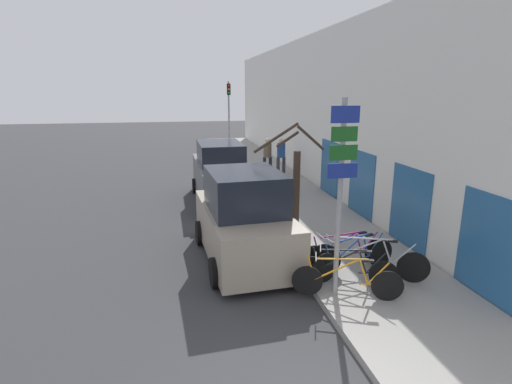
{
  "coord_description": "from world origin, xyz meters",
  "views": [
    {
      "loc": [
        -1.67,
        -3.97,
        4.18
      ],
      "look_at": [
        0.38,
        6.18,
        1.52
      ],
      "focal_mm": 28.0,
      "sensor_mm": 36.0,
      "label": 1
    }
  ],
  "objects_px": {
    "pedestrian_near": "(281,154)",
    "pedestrian_far": "(267,154)",
    "bicycle_3": "(354,258)",
    "bicycle_4": "(346,252)",
    "signpost": "(340,187)",
    "street_tree": "(295,184)",
    "bicycle_0": "(347,281)",
    "bicycle_2": "(369,260)",
    "bicycle_1": "(348,270)",
    "traffic_light": "(229,110)",
    "parked_car_0": "(244,221)",
    "parked_car_1": "(220,175)"
  },
  "relations": [
    {
      "from": "pedestrian_near",
      "to": "pedestrian_far",
      "type": "height_order",
      "value": "pedestrian_near"
    },
    {
      "from": "bicycle_3",
      "to": "bicycle_4",
      "type": "xyz_separation_m",
      "value": [
        -0.02,
        0.41,
        -0.02
      ]
    },
    {
      "from": "pedestrian_far",
      "to": "bicycle_3",
      "type": "bearing_deg",
      "value": 81.91
    },
    {
      "from": "signpost",
      "to": "street_tree",
      "type": "height_order",
      "value": "signpost"
    },
    {
      "from": "signpost",
      "to": "bicycle_0",
      "type": "height_order",
      "value": "signpost"
    },
    {
      "from": "signpost",
      "to": "pedestrian_far",
      "type": "height_order",
      "value": "signpost"
    },
    {
      "from": "bicycle_2",
      "to": "bicycle_3",
      "type": "distance_m",
      "value": 0.32
    },
    {
      "from": "signpost",
      "to": "bicycle_1",
      "type": "distance_m",
      "value": 1.9
    },
    {
      "from": "bicycle_1",
      "to": "traffic_light",
      "type": "distance_m",
      "value": 16.97
    },
    {
      "from": "bicycle_2",
      "to": "bicycle_0",
      "type": "bearing_deg",
      "value": 157.6
    },
    {
      "from": "signpost",
      "to": "bicycle_0",
      "type": "distance_m",
      "value": 1.87
    },
    {
      "from": "signpost",
      "to": "parked_car_0",
      "type": "xyz_separation_m",
      "value": [
        -1.49,
        2.31,
        -1.33
      ]
    },
    {
      "from": "bicycle_0",
      "to": "parked_car_0",
      "type": "xyz_separation_m",
      "value": [
        -1.62,
        2.56,
        0.52
      ]
    },
    {
      "from": "bicycle_0",
      "to": "bicycle_2",
      "type": "distance_m",
      "value": 1.12
    },
    {
      "from": "bicycle_4",
      "to": "pedestrian_far",
      "type": "relative_size",
      "value": 1.28
    },
    {
      "from": "bicycle_1",
      "to": "pedestrian_near",
      "type": "relative_size",
      "value": 1.1
    },
    {
      "from": "signpost",
      "to": "bicycle_1",
      "type": "xyz_separation_m",
      "value": [
        0.36,
        0.23,
        -1.86
      ]
    },
    {
      "from": "bicycle_1",
      "to": "parked_car_0",
      "type": "relative_size",
      "value": 0.46
    },
    {
      "from": "signpost",
      "to": "bicycle_2",
      "type": "relative_size",
      "value": 1.69
    },
    {
      "from": "signpost",
      "to": "bicycle_3",
      "type": "height_order",
      "value": "signpost"
    },
    {
      "from": "bicycle_1",
      "to": "traffic_light",
      "type": "height_order",
      "value": "traffic_light"
    },
    {
      "from": "parked_car_1",
      "to": "pedestrian_near",
      "type": "bearing_deg",
      "value": 46.07
    },
    {
      "from": "pedestrian_far",
      "to": "street_tree",
      "type": "distance_m",
      "value": 8.48
    },
    {
      "from": "bicycle_1",
      "to": "bicycle_2",
      "type": "height_order",
      "value": "bicycle_2"
    },
    {
      "from": "pedestrian_far",
      "to": "street_tree",
      "type": "height_order",
      "value": "street_tree"
    },
    {
      "from": "signpost",
      "to": "traffic_light",
      "type": "xyz_separation_m",
      "value": [
        0.15,
        17.01,
        0.67
      ]
    },
    {
      "from": "bicycle_4",
      "to": "pedestrian_far",
      "type": "distance_m",
      "value": 10.68
    },
    {
      "from": "bicycle_3",
      "to": "parked_car_1",
      "type": "bearing_deg",
      "value": 0.59
    },
    {
      "from": "pedestrian_near",
      "to": "bicycle_1",
      "type": "bearing_deg",
      "value": -106.24
    },
    {
      "from": "parked_car_0",
      "to": "bicycle_1",
      "type": "bearing_deg",
      "value": -51.93
    },
    {
      "from": "bicycle_2",
      "to": "parked_car_1",
      "type": "distance_m",
      "value": 7.8
    },
    {
      "from": "bicycle_2",
      "to": "pedestrian_near",
      "type": "height_order",
      "value": "pedestrian_near"
    },
    {
      "from": "traffic_light",
      "to": "bicycle_3",
      "type": "bearing_deg",
      "value": -87.99
    },
    {
      "from": "bicycle_0",
      "to": "bicycle_2",
      "type": "bearing_deg",
      "value": -28.89
    },
    {
      "from": "bicycle_3",
      "to": "pedestrian_far",
      "type": "height_order",
      "value": "pedestrian_far"
    },
    {
      "from": "bicycle_1",
      "to": "street_tree",
      "type": "relative_size",
      "value": 0.61
    },
    {
      "from": "bicycle_2",
      "to": "street_tree",
      "type": "relative_size",
      "value": 0.72
    },
    {
      "from": "bicycle_2",
      "to": "bicycle_4",
      "type": "distance_m",
      "value": 0.67
    },
    {
      "from": "bicycle_0",
      "to": "parked_car_1",
      "type": "distance_m",
      "value": 8.31
    },
    {
      "from": "bicycle_0",
      "to": "bicycle_3",
      "type": "xyz_separation_m",
      "value": [
        0.59,
        0.94,
        0.02
      ]
    },
    {
      "from": "bicycle_2",
      "to": "pedestrian_near",
      "type": "relative_size",
      "value": 1.3
    },
    {
      "from": "signpost",
      "to": "pedestrian_near",
      "type": "bearing_deg",
      "value": 80.55
    },
    {
      "from": "bicycle_0",
      "to": "parked_car_0",
      "type": "relative_size",
      "value": 0.49
    },
    {
      "from": "bicycle_1",
      "to": "traffic_light",
      "type": "relative_size",
      "value": 0.43
    },
    {
      "from": "parked_car_0",
      "to": "traffic_light",
      "type": "xyz_separation_m",
      "value": [
        1.64,
        14.7,
        1.99
      ]
    },
    {
      "from": "bicycle_4",
      "to": "street_tree",
      "type": "bearing_deg",
      "value": 9.96
    },
    {
      "from": "bicycle_1",
      "to": "bicycle_0",
      "type": "bearing_deg",
      "value": 174.98
    },
    {
      "from": "bicycle_0",
      "to": "pedestrian_near",
      "type": "distance_m",
      "value": 11.93
    },
    {
      "from": "bicycle_2",
      "to": "signpost",
      "type": "bearing_deg",
      "value": 142.8
    },
    {
      "from": "bicycle_1",
      "to": "parked_car_0",
      "type": "bearing_deg",
      "value": 62.51
    }
  ]
}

